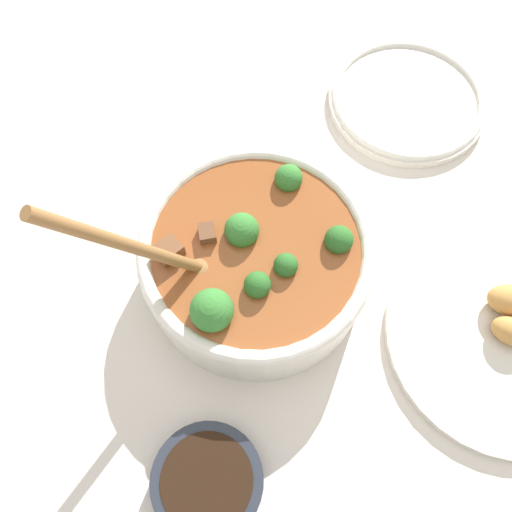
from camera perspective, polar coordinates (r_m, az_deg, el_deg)
name	(u,v)px	position (r m, az deg, el deg)	size (l,w,h in m)	color
ground_plane	(256,275)	(0.59, 0.00, -2.16)	(4.00, 4.00, 0.00)	silver
stew_bowl	(255,258)	(0.55, -0.06, -0.25)	(0.25, 0.26, 0.26)	white
condiment_bowl	(208,481)	(0.53, -5.52, -24.19)	(0.11, 0.11, 0.03)	#232833
empty_plate	(407,100)	(0.75, 16.88, 16.71)	(0.22, 0.22, 0.02)	silver
food_plate	(504,335)	(0.62, 26.47, -8.12)	(0.25, 0.25, 0.04)	silver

